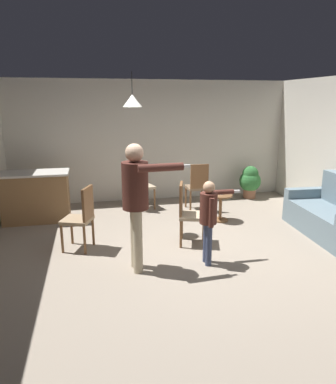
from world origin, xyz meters
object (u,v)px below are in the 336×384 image
Objects in this scene: person_child at (209,213)px; dining_chair_by_counter at (81,216)px; couch_floral at (334,216)px; person_adult at (136,194)px; spare_remote_on_table at (220,193)px; potted_plant_corner at (250,180)px; kitchen_counter at (36,197)px; dining_chair_centre_back at (140,184)px; side_table_by_couch at (220,204)px; dining_chair_spare at (188,211)px; dining_chair_near_wall at (198,185)px.

dining_chair_by_counter is (-1.74, 0.90, -0.20)m from person_child.
person_child is at bearing 107.74° from couch_floral.
spare_remote_on_table is (1.80, 1.70, -0.54)m from person_adult.
dining_chair_by_counter reaches higher than potted_plant_corner.
couch_floral is 1.47× the size of kitchen_counter.
dining_chair_centre_back is 1.75m from spare_remote_on_table.
dining_chair_by_counter is 2.68m from spare_remote_on_table.
side_table_by_couch is at bearing -55.88° from spare_remote_on_table.
potted_plant_corner is at bearing 147.64° from person_child.
dining_chair_centre_back is at bearing 141.95° from spare_remote_on_table.
side_table_by_couch is at bearing 155.65° from person_child.
dining_chair_centre_back is at bearing -149.63° from dining_chair_spare.
spare_remote_on_table is (-1.28, -1.40, 0.12)m from potted_plant_corner.
person_adult is (1.61, -2.45, 0.60)m from kitchen_counter.
dining_chair_by_counter is at bearing -149.72° from potted_plant_corner.
dining_chair_by_counter is at bearing -77.64° from dining_chair_spare.
person_child is 1.20× the size of dining_chair_near_wall.
spare_remote_on_table is at bearing 59.51° from couch_floral.
dining_chair_by_counter is 1.00× the size of dining_chair_centre_back.
couch_floral is 2.02m from spare_remote_on_table.
couch_floral reaches higher than side_table_by_couch.
person_adult reaches higher than kitchen_counter.
spare_remote_on_table is (-0.02, 0.03, 0.21)m from side_table_by_couch.
dining_chair_centre_back reaches higher than kitchen_counter.
kitchen_counter is at bearing -172.15° from potted_plant_corner.
person_adult reaches higher than side_table_by_couch.
side_table_by_couch is 0.30× the size of person_adult.
dining_chair_near_wall reaches higher than side_table_by_couch.
dining_chair_centre_back is (-1.39, 1.10, 0.22)m from side_table_by_couch.
kitchen_counter is 3.61m from person_child.
side_table_by_couch is 1.33m from dining_chair_spare.
kitchen_counter is 2.07m from dining_chair_centre_back.
couch_floral is 2.57m from person_child.
dining_chair_by_counter is 7.69× the size of spare_remote_on_table.
dining_chair_spare is 1.30× the size of potted_plant_corner.
dining_chair_by_counter and dining_chair_spare have the same top height.
kitchen_counter is 1.64× the size of potted_plant_corner.
spare_remote_on_table is (0.81, 1.74, -0.21)m from person_child.
dining_chair_near_wall reaches higher than spare_remote_on_table.
person_adult reaches higher than potted_plant_corner.
side_table_by_couch is (-1.64, 1.11, -0.00)m from couch_floral.
person_child reaches higher than kitchen_counter.
dining_chair_spare is at bearing -73.63° from dining_chair_by_counter.
kitchen_counter is 3.20m from dining_chair_near_wall.
potted_plant_corner is (1.27, 1.42, 0.10)m from side_table_by_couch.
side_table_by_couch is at bearing 153.43° from dining_chair_spare.
potted_plant_corner is at bearing 12.28° from couch_floral.
side_table_by_couch is at bearing 59.83° from couch_floral.
person_child reaches higher than potted_plant_corner.
dining_chair_spare reaches higher than spare_remote_on_table.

